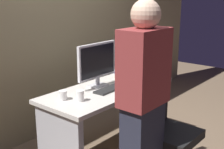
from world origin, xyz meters
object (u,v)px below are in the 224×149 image
(cup_by_monitor, at_px, (63,95))
(person_at_desk, at_px, (143,105))
(cup_near_keyboard, at_px, (80,96))
(cell_phone, at_px, (144,81))
(monitor, at_px, (97,62))
(book_stack, at_px, (124,71))
(keyboard, at_px, (111,88))
(office_chair, at_px, (166,136))
(mouse, at_px, (131,81))
(desk, at_px, (108,107))

(cup_by_monitor, bearing_deg, person_at_desk, -82.62)
(cup_near_keyboard, xyz_separation_m, cell_phone, (0.90, -0.09, -0.05))
(monitor, height_order, cell_phone, monitor)
(person_at_desk, bearing_deg, monitor, 64.28)
(book_stack, bearing_deg, keyboard, -159.45)
(office_chair, xyz_separation_m, cup_near_keyboard, (-0.41, 0.66, 0.35))
(mouse, height_order, book_stack, book_stack)
(cell_phone, bearing_deg, desk, 178.28)
(desk, xyz_separation_m, keyboard, (-0.02, -0.06, 0.23))
(person_at_desk, bearing_deg, cup_by_monitor, 97.38)
(cup_by_monitor, bearing_deg, book_stack, 0.64)
(desk, height_order, monitor, monitor)
(desk, bearing_deg, cell_phone, -19.57)
(monitor, distance_m, book_stack, 0.46)
(mouse, bearing_deg, cell_phone, -27.65)
(desk, distance_m, keyboard, 0.24)
(keyboard, distance_m, cup_by_monitor, 0.54)
(monitor, xyz_separation_m, keyboard, (0.01, -0.18, -0.25))
(cup_near_keyboard, height_order, cell_phone, cup_near_keyboard)
(office_chair, xyz_separation_m, monitor, (0.03, 0.85, 0.55))
(keyboard, xyz_separation_m, cup_by_monitor, (-0.52, 0.15, 0.03))
(keyboard, bearing_deg, cup_by_monitor, 162.33)
(book_stack, bearing_deg, cell_phone, -80.83)
(person_at_desk, relative_size, keyboard, 3.81)
(mouse, relative_size, book_stack, 0.43)
(office_chair, height_order, keyboard, office_chair)
(cup_near_keyboard, bearing_deg, book_stack, 10.40)
(cup_near_keyboard, height_order, book_stack, book_stack)
(desk, bearing_deg, person_at_desk, -121.18)
(office_chair, bearing_deg, cup_by_monitor, 120.95)
(person_at_desk, distance_m, cell_phone, 1.05)
(book_stack, distance_m, cell_phone, 0.26)
(desk, relative_size, office_chair, 1.58)
(office_chair, distance_m, monitor, 1.01)
(monitor, bearing_deg, keyboard, -87.28)
(mouse, bearing_deg, desk, 164.81)
(desk, xyz_separation_m, mouse, (0.29, -0.08, 0.24))
(office_chair, distance_m, keyboard, 0.73)
(person_at_desk, xyz_separation_m, keyboard, (0.42, 0.66, -0.10))
(person_at_desk, distance_m, cup_by_monitor, 0.82)
(office_chair, xyz_separation_m, cup_by_monitor, (-0.49, 0.81, 0.34))
(office_chair, bearing_deg, person_at_desk, -179.87)
(keyboard, height_order, book_stack, book_stack)
(person_at_desk, height_order, monitor, person_at_desk)
(cup_near_keyboard, distance_m, book_stack, 0.87)
(cup_by_monitor, bearing_deg, office_chair, -59.05)
(monitor, height_order, cup_by_monitor, monitor)
(monitor, xyz_separation_m, cell_phone, (0.46, -0.28, -0.25))
(monitor, bearing_deg, cup_by_monitor, -175.73)
(mouse, relative_size, cup_near_keyboard, 0.99)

